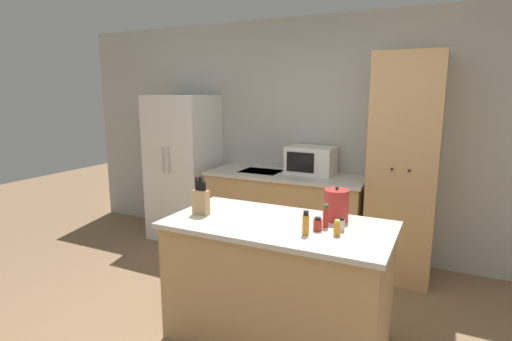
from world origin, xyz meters
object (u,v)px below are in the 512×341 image
(microwave, at_px, (311,160))
(knife_block, at_px, (201,201))
(spice_bottle_tall_dark, at_px, (337,228))
(kettle, at_px, (336,205))
(pantry_cabinet, at_px, (404,169))
(spice_bottle_amber_oil, at_px, (306,224))
(refrigerator, at_px, (184,167))
(spice_bottle_short_red, at_px, (326,217))
(spice_bottle_green_herb, at_px, (342,225))
(spice_bottle_pale_salt, at_px, (318,224))

(microwave, height_order, knife_block, microwave)
(spice_bottle_tall_dark, height_order, kettle, kettle)
(pantry_cabinet, bearing_deg, spice_bottle_amber_oil, -103.82)
(refrigerator, height_order, kettle, refrigerator)
(spice_bottle_short_red, distance_m, spice_bottle_green_herb, 0.12)
(pantry_cabinet, relative_size, spice_bottle_tall_dark, 20.69)
(spice_bottle_green_herb, bearing_deg, pantry_cabinet, 81.59)
(spice_bottle_tall_dark, xyz_separation_m, spice_bottle_green_herb, (0.00, 0.10, -0.01))
(pantry_cabinet, xyz_separation_m, spice_bottle_green_herb, (-0.22, -1.49, -0.14))
(spice_bottle_tall_dark, xyz_separation_m, kettle, (-0.09, 0.31, 0.06))
(spice_bottle_amber_oil, bearing_deg, microwave, 107.32)
(microwave, relative_size, kettle, 2.03)
(refrigerator, relative_size, knife_block, 6.10)
(spice_bottle_tall_dark, bearing_deg, refrigerator, 146.10)
(pantry_cabinet, xyz_separation_m, spice_bottle_pale_salt, (-0.36, -1.55, -0.14))
(spice_bottle_pale_salt, xyz_separation_m, kettle, (0.05, 0.27, 0.07))
(spice_bottle_green_herb, bearing_deg, refrigerator, 147.82)
(refrigerator, relative_size, kettle, 7.16)
(spice_bottle_amber_oil, xyz_separation_m, kettle, (0.09, 0.38, 0.04))
(kettle, bearing_deg, spice_bottle_short_red, -96.76)
(spice_bottle_short_red, bearing_deg, refrigerator, 147.00)
(pantry_cabinet, bearing_deg, microwave, 174.13)
(knife_block, bearing_deg, refrigerator, 129.85)
(pantry_cabinet, height_order, knife_block, pantry_cabinet)
(knife_block, xyz_separation_m, spice_bottle_tall_dark, (1.03, -0.00, -0.05))
(pantry_cabinet, relative_size, spice_bottle_pale_salt, 23.88)
(refrigerator, bearing_deg, pantry_cabinet, 0.38)
(pantry_cabinet, xyz_separation_m, microwave, (-0.96, 0.10, -0.00))
(pantry_cabinet, bearing_deg, spice_bottle_pale_salt, -103.23)
(spice_bottle_green_herb, bearing_deg, spice_bottle_amber_oil, -137.92)
(microwave, xyz_separation_m, kettle, (0.64, -1.38, -0.07))
(spice_bottle_pale_salt, bearing_deg, refrigerator, 145.11)
(microwave, distance_m, spice_bottle_short_red, 1.68)
(knife_block, height_order, kettle, knife_block)
(pantry_cabinet, height_order, kettle, pantry_cabinet)
(spice_bottle_amber_oil, distance_m, kettle, 0.40)
(refrigerator, bearing_deg, spice_bottle_pale_salt, -34.89)
(spice_bottle_green_herb, relative_size, kettle, 0.37)
(spice_bottle_green_herb, bearing_deg, spice_bottle_tall_dark, -92.72)
(spice_bottle_pale_salt, height_order, kettle, kettle)
(spice_bottle_short_red, bearing_deg, kettle, 83.24)
(refrigerator, distance_m, spice_bottle_pale_salt, 2.68)
(knife_block, distance_m, spice_bottle_short_red, 0.93)
(spice_bottle_tall_dark, height_order, spice_bottle_pale_salt, spice_bottle_tall_dark)
(pantry_cabinet, xyz_separation_m, kettle, (-0.31, -1.28, -0.07))
(refrigerator, bearing_deg, spice_bottle_amber_oil, -37.36)
(pantry_cabinet, relative_size, spice_bottle_green_herb, 23.73)
(pantry_cabinet, distance_m, spice_bottle_green_herb, 1.51)
(spice_bottle_amber_oil, bearing_deg, spice_bottle_green_herb, 42.08)
(spice_bottle_tall_dark, distance_m, spice_bottle_green_herb, 0.10)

